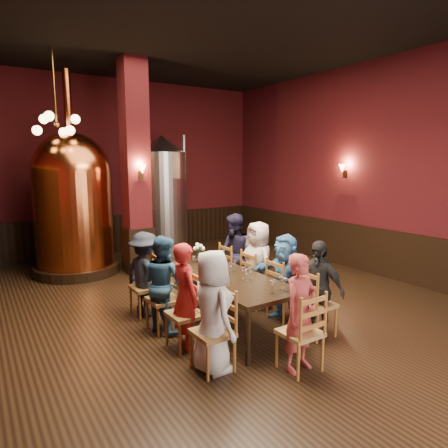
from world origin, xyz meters
TOP-DOWN VIEW (x-y plane):
  - room at (0.00, 0.00)m, footprint 10.00×10.02m
  - wainscot_right at (3.96, 0.00)m, footprint 0.08×9.90m
  - wainscot_back at (0.00, 4.96)m, footprint 7.90×0.08m
  - column at (-0.30, 2.80)m, footprint 0.58×0.58m
  - pendant_cluster at (-1.80, 2.90)m, footprint 0.90×0.90m
  - sconce_wall at (3.90, 0.80)m, footprint 0.20×0.20m
  - sconce_column at (-0.30, 2.50)m, footprint 0.20×0.20m
  - dining_table at (-0.23, -0.65)m, footprint 1.04×2.42m
  - chair_0 at (-1.06, -1.67)m, footprint 0.47×0.47m
  - person_0 at (-1.06, -1.67)m, footprint 0.48×0.71m
  - chair_1 at (-1.07, -1.00)m, footprint 0.47×0.47m
  - person_1 at (-1.07, -1.00)m, footprint 0.34×0.51m
  - chair_2 at (-1.08, -0.34)m, footprint 0.47×0.47m
  - person_2 at (-1.08, -0.34)m, footprint 0.51×0.74m
  - chair_3 at (-1.09, 0.33)m, footprint 0.47×0.47m
  - person_3 at (-1.09, 0.33)m, footprint 0.73×0.97m
  - chair_4 at (0.64, -1.64)m, footprint 0.47×0.47m
  - person_4 at (0.64, -1.64)m, footprint 0.51×0.85m
  - chair_5 at (0.63, -0.97)m, footprint 0.47×0.47m
  - person_5 at (0.63, -0.97)m, footprint 0.55×1.28m
  - chair_6 at (0.62, -0.31)m, footprint 0.47×0.47m
  - person_6 at (0.62, -0.31)m, footprint 0.49×0.73m
  - chair_7 at (0.61, 0.36)m, footprint 0.47×0.47m
  - person_7 at (0.61, 0.36)m, footprint 0.47×0.77m
  - chair_8 at (-0.20, -2.20)m, footprint 0.47×0.47m
  - person_8 at (-0.20, -2.20)m, footprint 0.55×0.41m
  - copper_kettle at (-1.46, 3.44)m, footprint 1.97×1.97m
  - steel_vessel at (0.93, 4.20)m, footprint 1.58×1.58m
  - rose_vase at (-0.17, 0.25)m, footprint 0.19×0.19m
  - wine_glass_0 at (-0.15, -1.62)m, footprint 0.07×0.07m
  - wine_glass_1 at (-0.10, -0.91)m, footprint 0.07×0.07m
  - wine_glass_2 at (0.05, -1.57)m, footprint 0.07×0.07m
  - wine_glass_3 at (-0.39, 0.05)m, footprint 0.07×0.07m
  - wine_glass_4 at (0.05, -1.64)m, footprint 0.07×0.07m
  - wine_glass_5 at (0.02, -0.52)m, footprint 0.07×0.07m
  - wine_glass_6 at (-0.03, -1.00)m, footprint 0.07×0.07m
  - wine_glass_7 at (-0.13, -1.03)m, footprint 0.07×0.07m
  - wine_glass_8 at (-0.10, -0.57)m, footprint 0.07×0.07m

SIDE VIEW (x-z plane):
  - chair_0 at x=-1.06m, z-range 0.00..0.92m
  - chair_1 at x=-1.07m, z-range 0.00..0.92m
  - chair_2 at x=-1.08m, z-range 0.00..0.92m
  - chair_3 at x=-1.09m, z-range 0.00..0.92m
  - chair_4 at x=0.64m, z-range 0.00..0.92m
  - chair_5 at x=0.63m, z-range 0.00..0.92m
  - chair_6 at x=0.62m, z-range 0.00..0.92m
  - chair_7 at x=0.61m, z-range 0.00..0.92m
  - chair_8 at x=-0.20m, z-range 0.00..0.92m
  - wainscot_right at x=3.96m, z-range 0.00..1.00m
  - wainscot_back at x=0.00m, z-range 0.00..1.00m
  - person_3 at x=-1.09m, z-range 0.00..1.34m
  - person_5 at x=0.63m, z-range 0.00..1.34m
  - person_4 at x=0.64m, z-range 0.00..1.36m
  - dining_table at x=-0.23m, z-range 0.31..1.06m
  - person_8 at x=-0.20m, z-range 0.00..1.38m
  - person_2 at x=-1.08m, z-range 0.00..1.39m
  - person_1 at x=-1.07m, z-range 0.00..1.40m
  - person_0 at x=-1.06m, z-range 0.00..1.43m
  - person_6 at x=0.62m, z-range 0.00..1.44m
  - person_7 at x=0.61m, z-range 0.00..1.49m
  - wine_glass_0 at x=-0.15m, z-range 0.75..0.92m
  - wine_glass_1 at x=-0.10m, z-range 0.75..0.92m
  - wine_glass_2 at x=0.05m, z-range 0.75..0.92m
  - wine_glass_3 at x=-0.39m, z-range 0.75..0.92m
  - wine_glass_4 at x=0.05m, z-range 0.75..0.92m
  - wine_glass_5 at x=0.02m, z-range 0.75..0.92m
  - wine_glass_6 at x=-0.03m, z-range 0.75..0.92m
  - wine_glass_7 at x=-0.13m, z-range 0.75..0.92m
  - wine_glass_8 at x=-0.10m, z-range 0.75..0.92m
  - rose_vase at x=-0.17m, z-range 0.80..1.13m
  - steel_vessel at x=0.93m, z-range 0.00..3.06m
  - copper_kettle at x=-1.46m, z-range -0.58..3.68m
  - sconce_wall at x=3.90m, z-range 2.02..2.38m
  - sconce_column at x=-0.30m, z-range 2.02..2.38m
  - room at x=0.00m, z-range 0.00..4.50m
  - column at x=-0.30m, z-range 0.00..4.50m
  - pendant_cluster at x=-1.80m, z-range 2.25..3.95m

